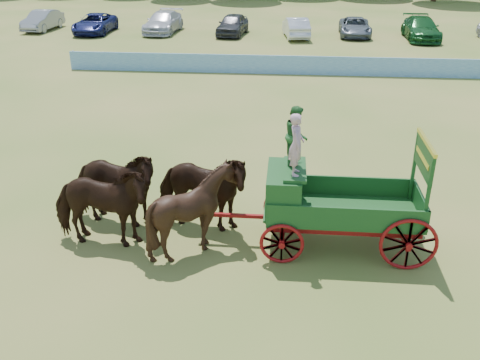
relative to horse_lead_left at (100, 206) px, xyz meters
The scene contains 8 objects.
ground 6.03m from the horse_lead_left, ahead, with size 160.00×160.00×0.00m, color olive.
horse_lead_left is the anchor object (origin of this frame).
horse_lead_right 1.10m from the horse_lead_left, 90.00° to the left, with size 1.23×2.70×2.28m, color black.
horse_wheel_left 2.40m from the horse_lead_left, ahead, with size 1.85×2.08×2.29m, color black.
horse_wheel_right 2.64m from the horse_lead_left, 24.62° to the left, with size 1.23×2.70×2.28m, color black.
farm_dray 5.42m from the horse_lead_left, ahead, with size 6.00×2.00×3.67m.
sponsor_banner 19.23m from the horse_lead_left, 75.25° to the left, with size 26.00×0.08×1.05m, color #1F6BAC.
parked_cars 30.61m from the horse_lead_left, 86.50° to the left, with size 46.38×6.71×1.60m.
Camera 1 is at (-1.29, -12.11, 7.49)m, focal length 40.00 mm.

